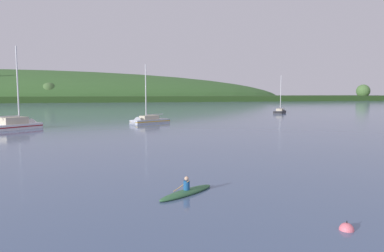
% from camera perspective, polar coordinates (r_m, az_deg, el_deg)
% --- Properties ---
extents(far_shoreline_hill, '(513.97, 137.65, 41.03)m').
position_cam_1_polar(far_shoreline_hill, '(262.01, -28.60, 3.60)').
color(far_shoreline_hill, '#27431B').
rests_on(far_shoreline_hill, ground).
extents(sailboat_near_mooring, '(7.91, 5.23, 10.99)m').
position_cam_1_polar(sailboat_near_mooring, '(59.95, -7.47, 0.61)').
color(sailboat_near_mooring, '#ADB2BC').
rests_on(sailboat_near_mooring, ground).
extents(sailboat_far_left, '(8.35, 7.22, 12.99)m').
position_cam_1_polar(sailboat_far_left, '(56.14, -26.09, -0.16)').
color(sailboat_far_left, white).
rests_on(sailboat_far_left, ground).
extents(sailboat_outer_reach, '(6.05, 6.14, 10.61)m').
position_cam_1_polar(sailboat_outer_reach, '(93.53, 14.08, 2.15)').
color(sailboat_outer_reach, '#232328').
rests_on(sailboat_outer_reach, ground).
extents(canoe_with_paddler, '(3.68, 2.61, 1.02)m').
position_cam_1_polar(canoe_with_paddler, '(18.29, -0.89, -10.62)').
color(canoe_with_paddler, '#33663D').
rests_on(canoe_with_paddler, ground).
extents(mooring_buoy_off_fishing_boat, '(0.55, 0.55, 0.63)m').
position_cam_1_polar(mooring_buoy_off_fishing_boat, '(14.98, 23.70, -15.14)').
color(mooring_buoy_off_fishing_boat, '#E06675').
rests_on(mooring_buoy_off_fishing_boat, ground).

